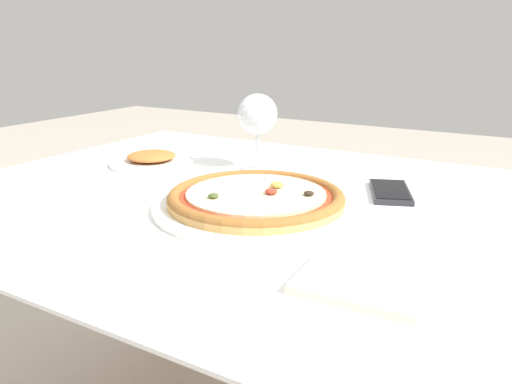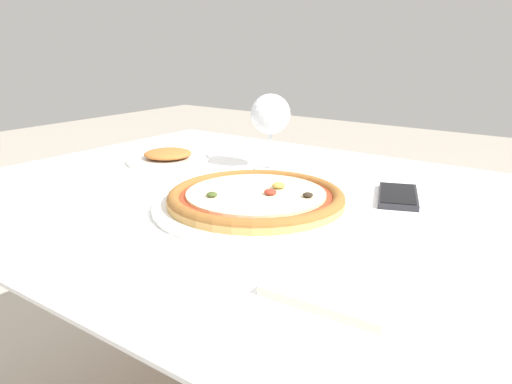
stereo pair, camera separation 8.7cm
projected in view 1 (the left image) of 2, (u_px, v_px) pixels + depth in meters
name	position (u px, v px, depth m)	size (l,w,h in m)	color
dining_table	(243.00, 239.00, 0.98)	(1.17, 0.93, 0.70)	brown
pizza_plate	(256.00, 199.00, 0.87)	(0.36, 0.36, 0.04)	white
fork	(21.00, 206.00, 0.88)	(0.03, 0.17, 0.00)	silver
wine_glass_far_left	(257.00, 116.00, 1.10)	(0.09, 0.09, 0.17)	silver
cell_phone	(390.00, 191.00, 0.95)	(0.12, 0.16, 0.01)	#232328
side_plate	(152.00, 160.00, 1.18)	(0.20, 0.20, 0.03)	white
napkin_folded	(362.00, 285.00, 0.59)	(0.15, 0.12, 0.01)	silver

